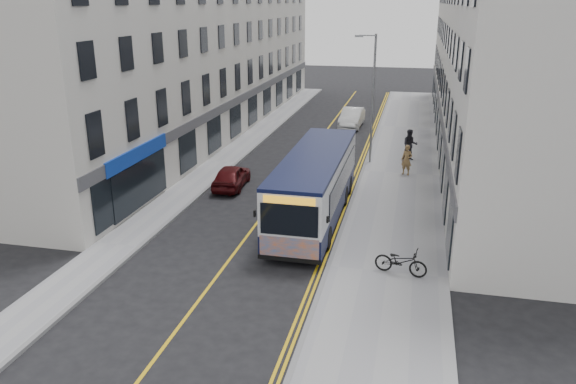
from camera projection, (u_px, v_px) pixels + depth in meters
The scene contains 17 objects.
ground at pixel (239, 246), 23.72m from camera, with size 140.00×140.00×0.00m, color black.
pavement_east at pixel (400, 174), 33.45m from camera, with size 4.50×64.00×0.12m, color gray.
pavement_west at pixel (222, 162), 35.83m from camera, with size 2.00×64.00×0.12m, color gray.
kerb_east at pixel (363, 171), 33.93m from camera, with size 0.18×64.00×0.13m, color slate.
kerb_west at pixel (237, 163), 35.62m from camera, with size 0.18×64.00×0.13m, color slate.
road_centre_line at pixel (298, 168), 34.79m from camera, with size 0.12×64.00×0.01m, color gold.
road_dbl_yellow_inner at pixel (355, 172), 34.04m from camera, with size 0.10×64.00×0.01m, color gold.
road_dbl_yellow_outer at pixel (359, 172), 34.00m from camera, with size 0.10×64.00×0.01m, color gold.
terrace_east at pixel (489, 52), 38.56m from camera, with size 6.00×46.00×13.00m, color silver.
terrace_west at pixel (208, 47), 42.90m from camera, with size 6.00×46.00×13.00m, color beige.
streetlamp at pixel (372, 95), 34.34m from camera, with size 1.32×0.18×8.00m.
city_bus at pixel (315, 184), 26.20m from camera, with size 2.56×10.95×3.18m.
bicycle at pixel (401, 261), 20.89m from camera, with size 0.69×1.98×1.04m, color black.
pedestrian_near at pixel (407, 160), 32.85m from camera, with size 0.65×0.42×1.77m, color olive.
pedestrian_far at pixel (410, 145), 35.87m from camera, with size 0.96×0.75×1.98m, color black.
car_white at pixel (352, 118), 45.98m from camera, with size 1.60×4.60×1.52m, color silver.
car_maroon at pixel (231, 176), 31.00m from camera, with size 1.53×3.80×1.30m, color #430B0D.
Camera 1 is at (6.86, -20.70, 9.83)m, focal length 35.00 mm.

